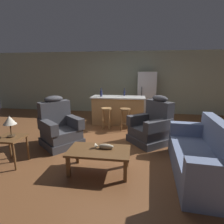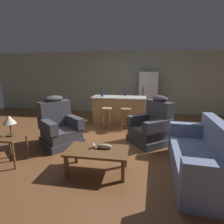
% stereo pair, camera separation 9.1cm
% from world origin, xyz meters
% --- Properties ---
extents(ground_plane, '(12.00, 12.00, 0.00)m').
position_xyz_m(ground_plane, '(0.00, 0.00, 0.00)').
color(ground_plane, brown).
extents(back_wall, '(12.00, 0.05, 2.60)m').
position_xyz_m(back_wall, '(0.00, 3.12, 1.30)').
color(back_wall, '#9EA88E').
rests_on(back_wall, ground_plane).
extents(coffee_table, '(1.10, 0.60, 0.42)m').
position_xyz_m(coffee_table, '(-0.01, -1.67, 0.36)').
color(coffee_table, brown).
rests_on(coffee_table, ground_plane).
extents(fish_figurine, '(0.34, 0.10, 0.10)m').
position_xyz_m(fish_figurine, '(0.07, -1.60, 0.46)').
color(fish_figurine, '#4C3823').
rests_on(fish_figurine, coffee_table).
extents(couch, '(0.97, 1.96, 0.94)m').
position_xyz_m(couch, '(1.80, -1.53, 0.34)').
color(couch, '#707FA3').
rests_on(couch, ground_plane).
extents(recliner_near_lamp, '(1.18, 1.18, 1.20)m').
position_xyz_m(recliner_near_lamp, '(-1.24, -0.61, 0.42)').
color(recliner_near_lamp, '#3D3D42').
rests_on(recliner_near_lamp, ground_plane).
extents(recliner_near_island, '(1.18, 1.18, 1.20)m').
position_xyz_m(recliner_near_island, '(1.03, -0.16, 0.42)').
color(recliner_near_island, '#3D3D42').
rests_on(recliner_near_island, ground_plane).
extents(end_table, '(0.48, 0.48, 0.56)m').
position_xyz_m(end_table, '(-1.75, -1.65, 0.46)').
color(end_table, brown).
rests_on(end_table, ground_plane).
extents(table_lamp, '(0.24, 0.24, 0.41)m').
position_xyz_m(table_lamp, '(-1.73, -1.63, 0.87)').
color(table_lamp, '#4C3823').
rests_on(table_lamp, end_table).
extents(kitchen_island, '(1.80, 0.70, 0.95)m').
position_xyz_m(kitchen_island, '(0.00, 1.35, 0.48)').
color(kitchen_island, '#AD7F4C').
rests_on(kitchen_island, ground_plane).
extents(bar_stool_left, '(0.32, 0.32, 0.68)m').
position_xyz_m(bar_stool_left, '(-0.30, 0.72, 0.47)').
color(bar_stool_left, '#A87A47').
rests_on(bar_stool_left, ground_plane).
extents(bar_stool_right, '(0.32, 0.32, 0.68)m').
position_xyz_m(bar_stool_right, '(0.28, 0.72, 0.47)').
color(bar_stool_right, olive).
rests_on(bar_stool_right, ground_plane).
extents(refrigerator, '(0.70, 0.69, 1.76)m').
position_xyz_m(refrigerator, '(0.99, 2.55, 0.88)').
color(refrigerator, '#B7B7BC').
rests_on(refrigerator, ground_plane).
extents(bottle_tall_green, '(0.06, 0.06, 0.27)m').
position_xyz_m(bottle_tall_green, '(0.19, 1.56, 1.05)').
color(bottle_tall_green, '#23284C').
rests_on(bottle_tall_green, kitchen_island).
extents(bottle_short_amber, '(0.08, 0.08, 0.28)m').
position_xyz_m(bottle_short_amber, '(-0.57, 1.28, 1.06)').
color(bottle_short_amber, '#23284C').
rests_on(bottle_short_amber, kitchen_island).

